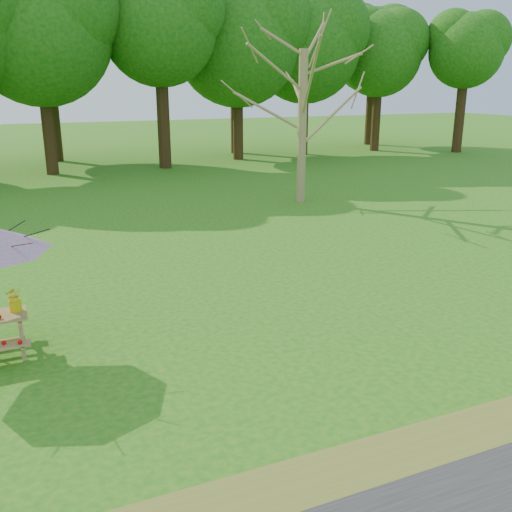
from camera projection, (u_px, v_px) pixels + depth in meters
name	position (u px, v px, depth m)	size (l,w,h in m)	color
ground	(231.00, 372.00, 8.55)	(120.00, 120.00, 0.00)	#1E6A14
drygrass_strip	(327.00, 488.00, 6.09)	(120.00, 1.20, 0.01)	olive
flower_bucket	(15.00, 298.00, 9.04)	(0.27, 0.24, 0.41)	#D8C00B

